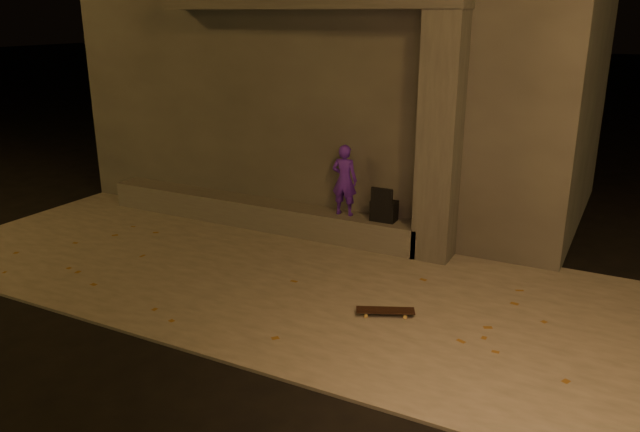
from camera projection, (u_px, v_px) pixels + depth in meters
The scene contains 8 objects.
ground at pixel (188, 342), 7.14m from camera, with size 120.00×120.00×0.00m, color black.
sidewalk at pixel (279, 278), 8.82m from camera, with size 11.00×4.40×0.04m, color #615E56.
building at pixel (351, 65), 12.24m from camera, with size 9.00×5.10×5.22m.
ledge at pixel (257, 213), 10.88m from camera, with size 6.00×0.55×0.45m, color #504F49.
column at pixel (440, 140), 8.98m from camera, with size 0.55×0.55×3.60m, color #3B3936.
skateboarder at pixel (344, 180), 9.89m from camera, with size 0.42×0.27×1.14m, color #481AAC.
backpack at pixel (384, 209), 9.71m from camera, with size 0.39×0.26×0.55m.
skateboard at pixel (385, 311), 7.65m from camera, with size 0.73×0.46×0.08m.
Camera 1 is at (4.28, -4.92, 3.59)m, focal length 35.00 mm.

